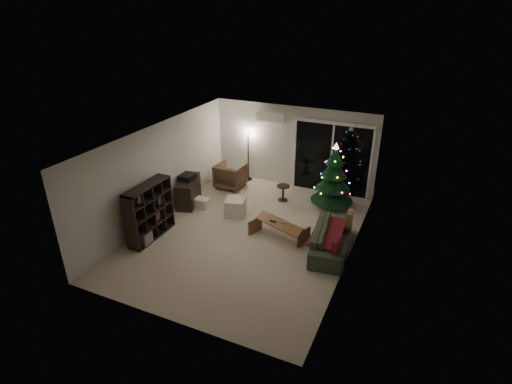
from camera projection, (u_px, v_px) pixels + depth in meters
room at (287, 178)px, 10.51m from camera, size 6.50×7.51×2.60m
bookshelf at (144, 210)px, 9.57m from camera, size 0.81×1.42×1.39m
media_cabinet at (189, 191)px, 11.28m from camera, size 0.80×1.25×0.73m
stereo at (187, 177)px, 11.09m from camera, size 0.37×0.44×0.16m
armchair at (231, 175)px, 12.27m from camera, size 0.83×0.85×0.76m
ottoman at (236, 207)px, 10.70m from camera, size 0.64×0.64×0.46m
cardboard_box_a at (202, 203)px, 11.13m from camera, size 0.38×0.29×0.27m
cardboard_box_b at (237, 207)px, 10.91m from camera, size 0.47×0.44×0.26m
side_table at (283, 193)px, 11.49m from camera, size 0.50×0.50×0.47m
floor_lamp at (248, 156)px, 12.61m from camera, size 0.26×0.26×1.62m
sofa at (332, 238)px, 9.19m from camera, size 1.02×2.08×0.58m
sofa_throw at (328, 232)px, 9.17m from camera, size 0.62×1.44×0.05m
cushion_a at (350, 219)px, 9.53m from camera, size 0.15×0.39×0.38m
cushion_b at (336, 246)px, 8.46m from camera, size 0.14×0.39×0.38m
coffee_table at (279, 230)px, 9.65m from camera, size 1.40×0.89×0.42m
remote_a at (273, 221)px, 9.61m from camera, size 0.17×0.05×0.02m
remote_b at (284, 222)px, 9.56m from camera, size 0.16×0.09×0.02m
christmas_tree at (334, 176)px, 10.81m from camera, size 1.39×1.39×1.88m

